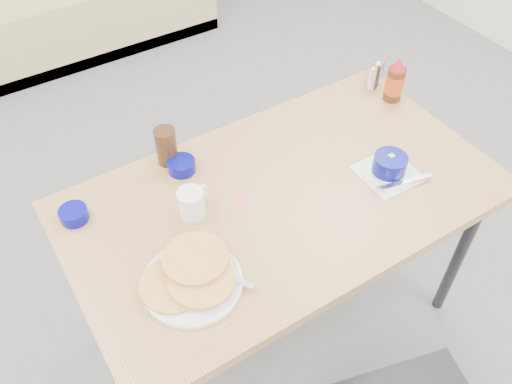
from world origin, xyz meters
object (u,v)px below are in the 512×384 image
pancake_plate (191,278)px  amber_tumbler (166,146)px  coffee_mug (192,202)px  creamer_bowl (74,214)px  butter_bowl (182,166)px  syrup_bottle (395,82)px  dining_table (283,207)px  grits_setting (389,167)px  condiment_caddy (374,76)px

pancake_plate → amber_tumbler: (0.16, 0.48, 0.05)m
coffee_mug → creamer_bowl: 0.37m
butter_bowl → amber_tumbler: amber_tumbler is taller
butter_bowl → syrup_bottle: bearing=-5.1°
coffee_mug → amber_tumbler: size_ratio=0.86×
dining_table → butter_bowl: butter_bowl is taller
coffee_mug → grits_setting: 0.66m
creamer_bowl → amber_tumbler: amber_tumbler is taller
dining_table → condiment_caddy: condiment_caddy is taller
dining_table → syrup_bottle: bearing=17.3°
condiment_caddy → butter_bowl: bearing=158.6°
butter_bowl → creamer_bowl: bearing=-177.6°
butter_bowl → syrup_bottle: (0.87, -0.08, 0.06)m
condiment_caddy → syrup_bottle: (0.00, -0.11, 0.04)m
dining_table → creamer_bowl: size_ratio=15.83×
amber_tumbler → condiment_caddy: bearing=-1.9°
creamer_bowl → grits_setting: bearing=-21.0°
pancake_plate → coffee_mug: size_ratio=2.44×
grits_setting → syrup_bottle: (0.29, 0.31, 0.05)m
grits_setting → amber_tumbler: bearing=143.0°
dining_table → butter_bowl: bearing=129.5°
dining_table → butter_bowl: 0.37m
grits_setting → butter_bowl: bearing=146.4°
coffee_mug → syrup_bottle: bearing=7.0°
coffee_mug → amber_tumbler: 0.26m
grits_setting → butter_bowl: (-0.58, 0.38, -0.01)m
condiment_caddy → dining_table: bearing=-177.8°
butter_bowl → syrup_bottle: syrup_bottle is taller
amber_tumbler → butter_bowl: bearing=-73.7°
amber_tumbler → coffee_mug: bearing=-98.4°
pancake_plate → coffee_mug: bearing=61.3°
amber_tumbler → pancake_plate: bearing=-108.6°
condiment_caddy → coffee_mug: bearing=170.0°
dining_table → amber_tumbler: amber_tumbler is taller
dining_table → syrup_bottle: (0.64, 0.20, 0.14)m
creamer_bowl → dining_table: bearing=-23.2°
grits_setting → butter_bowl: grits_setting is taller
creamer_bowl → butter_bowl: (0.38, 0.02, 0.00)m
pancake_plate → coffee_mug: 0.26m
amber_tumbler → condiment_caddy: amber_tumbler is taller
creamer_bowl → syrup_bottle: size_ratio=0.49×
pancake_plate → butter_bowl: size_ratio=3.05×
syrup_bottle → amber_tumbler: bearing=170.9°
coffee_mug → butter_bowl: coffee_mug is taller
dining_table → pancake_plate: bearing=-160.8°
coffee_mug → creamer_bowl: coffee_mug is taller
coffee_mug → condiment_caddy: (0.92, 0.22, -0.01)m
coffee_mug → dining_table: bearing=-16.9°
amber_tumbler → syrup_bottle: size_ratio=0.75×
pancake_plate → creamer_bowl: bearing=116.1°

